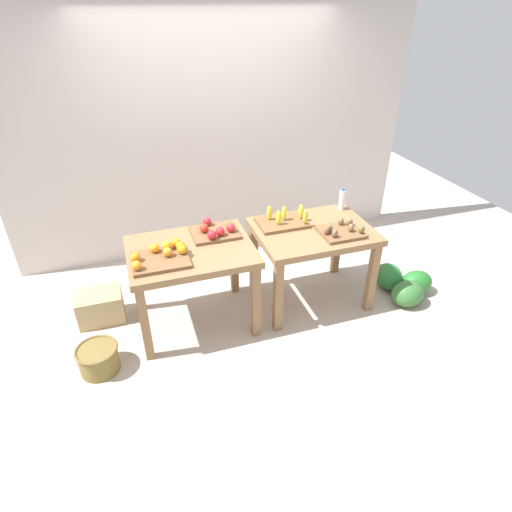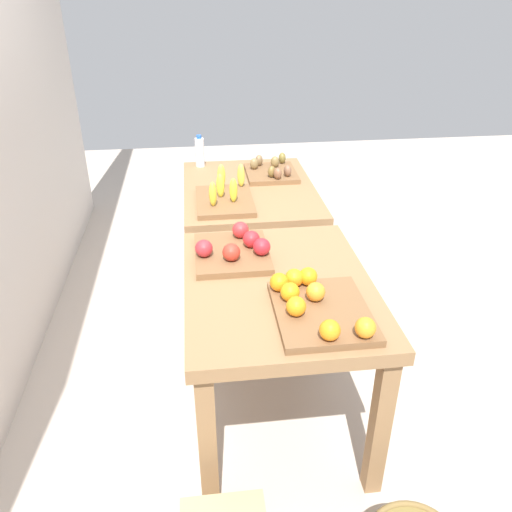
% 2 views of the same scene
% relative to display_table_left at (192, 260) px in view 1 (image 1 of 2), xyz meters
% --- Properties ---
extents(ground_plane, '(8.00, 8.00, 0.00)m').
position_rel_display_table_left_xyz_m(ground_plane, '(0.56, 0.00, -0.66)').
color(ground_plane, '#B7A99B').
extents(back_wall, '(4.40, 0.12, 3.00)m').
position_rel_display_table_left_xyz_m(back_wall, '(0.56, 1.35, 0.84)').
color(back_wall, beige).
rests_on(back_wall, ground_plane).
extents(display_table_left, '(1.04, 0.80, 0.77)m').
position_rel_display_table_left_xyz_m(display_table_left, '(0.00, 0.00, 0.00)').
color(display_table_left, olive).
rests_on(display_table_left, ground_plane).
extents(display_table_right, '(1.04, 0.80, 0.77)m').
position_rel_display_table_left_xyz_m(display_table_right, '(1.12, 0.00, 0.00)').
color(display_table_right, olive).
rests_on(display_table_right, ground_plane).
extents(orange_bin, '(0.47, 0.38, 0.11)m').
position_rel_display_table_left_xyz_m(orange_bin, '(-0.25, -0.11, 0.15)').
color(orange_bin, brown).
rests_on(orange_bin, display_table_left).
extents(apple_bin, '(0.40, 0.36, 0.11)m').
position_rel_display_table_left_xyz_m(apple_bin, '(0.25, 0.17, 0.15)').
color(apple_bin, brown).
rests_on(apple_bin, display_table_left).
extents(banana_crate, '(0.44, 0.32, 0.17)m').
position_rel_display_table_left_xyz_m(banana_crate, '(0.89, 0.16, 0.15)').
color(banana_crate, brown).
rests_on(banana_crate, display_table_right).
extents(kiwi_bin, '(0.36, 0.32, 0.10)m').
position_rel_display_table_left_xyz_m(kiwi_bin, '(1.30, -0.17, 0.14)').
color(kiwi_bin, brown).
rests_on(kiwi_bin, display_table_right).
extents(water_bottle, '(0.06, 0.06, 0.21)m').
position_rel_display_table_left_xyz_m(water_bottle, '(1.55, 0.29, 0.21)').
color(water_bottle, silver).
rests_on(water_bottle, display_table_right).
extents(watermelon_pile, '(0.53, 0.62, 0.26)m').
position_rel_display_table_left_xyz_m(watermelon_pile, '(2.03, -0.26, -0.53)').
color(watermelon_pile, '#256D29').
rests_on(watermelon_pile, ground_plane).
extents(wicker_basket, '(0.33, 0.33, 0.22)m').
position_rel_display_table_left_xyz_m(wicker_basket, '(-0.85, -0.35, -0.54)').
color(wicker_basket, olive).
rests_on(wicker_basket, ground_plane).
extents(cardboard_produce_box, '(0.40, 0.30, 0.28)m').
position_rel_display_table_left_xyz_m(cardboard_produce_box, '(-0.83, 0.30, -0.52)').
color(cardboard_produce_box, tan).
rests_on(cardboard_produce_box, ground_plane).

